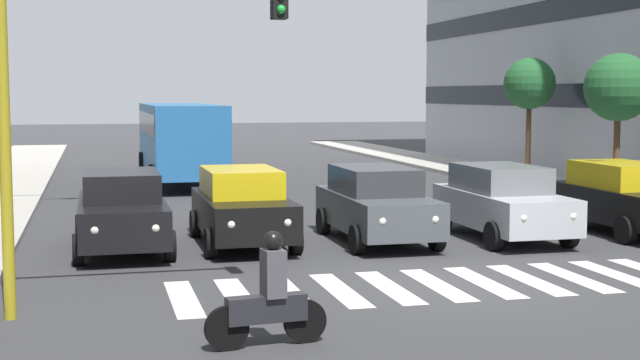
{
  "coord_description": "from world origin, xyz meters",
  "views": [
    {
      "loc": [
        6.33,
        14.81,
        3.39
      ],
      "look_at": [
        1.13,
        -5.84,
        1.35
      ],
      "focal_mm": 50.49,
      "sensor_mm": 36.0,
      "label": 1
    }
  ],
  "objects_px": {
    "car_3": "(242,206)",
    "street_lamp_right": "(16,37)",
    "car_0": "(624,197)",
    "street_tree_1": "(618,88)",
    "traffic_light_gantry": "(90,73)",
    "car_1": "(502,201)",
    "car_4": "(122,210)",
    "motorcycle_with_rider": "(269,299)",
    "bus_behind_traffic": "(179,134)",
    "car_2": "(376,204)",
    "street_tree_2": "(530,84)"
  },
  "relations": [
    {
      "from": "car_4",
      "to": "car_1",
      "type": "bearing_deg",
      "value": 176.93
    },
    {
      "from": "car_0",
      "to": "traffic_light_gantry",
      "type": "height_order",
      "value": "traffic_light_gantry"
    },
    {
      "from": "car_3",
      "to": "street_lamp_right",
      "type": "distance_m",
      "value": 8.6
    },
    {
      "from": "street_tree_1",
      "to": "street_tree_2",
      "type": "height_order",
      "value": "street_tree_2"
    },
    {
      "from": "bus_behind_traffic",
      "to": "street_tree_2",
      "type": "height_order",
      "value": "street_tree_2"
    },
    {
      "from": "car_1",
      "to": "street_tree_1",
      "type": "height_order",
      "value": "street_tree_1"
    },
    {
      "from": "car_0",
      "to": "car_3",
      "type": "height_order",
      "value": "same"
    },
    {
      "from": "bus_behind_traffic",
      "to": "street_tree_1",
      "type": "distance_m",
      "value": 16.16
    },
    {
      "from": "bus_behind_traffic",
      "to": "street_tree_1",
      "type": "xyz_separation_m",
      "value": [
        -12.58,
        9.99,
        1.72
      ]
    },
    {
      "from": "car_1",
      "to": "bus_behind_traffic",
      "type": "height_order",
      "value": "bus_behind_traffic"
    },
    {
      "from": "car_2",
      "to": "traffic_light_gantry",
      "type": "height_order",
      "value": "traffic_light_gantry"
    },
    {
      "from": "street_tree_1",
      "to": "bus_behind_traffic",
      "type": "bearing_deg",
      "value": -38.44
    },
    {
      "from": "car_1",
      "to": "car_3",
      "type": "bearing_deg",
      "value": -5.64
    },
    {
      "from": "car_0",
      "to": "traffic_light_gantry",
      "type": "distance_m",
      "value": 13.91
    },
    {
      "from": "car_2",
      "to": "street_lamp_right",
      "type": "xyz_separation_m",
      "value": [
        8.22,
        -5.91,
        4.01
      ]
    },
    {
      "from": "car_3",
      "to": "car_1",
      "type": "bearing_deg",
      "value": 174.36
    },
    {
      "from": "bus_behind_traffic",
      "to": "motorcycle_with_rider",
      "type": "relative_size",
      "value": 6.17
    },
    {
      "from": "street_lamp_right",
      "to": "street_tree_2",
      "type": "height_order",
      "value": "street_lamp_right"
    },
    {
      "from": "car_0",
      "to": "car_2",
      "type": "relative_size",
      "value": 1.0
    },
    {
      "from": "car_1",
      "to": "motorcycle_with_rider",
      "type": "distance_m",
      "value": 10.36
    },
    {
      "from": "car_0",
      "to": "traffic_light_gantry",
      "type": "xyz_separation_m",
      "value": [
        12.56,
        5.26,
        2.82
      ]
    },
    {
      "from": "car_0",
      "to": "car_2",
      "type": "distance_m",
      "value": 6.27
    },
    {
      "from": "car_0",
      "to": "street_tree_1",
      "type": "distance_m",
      "value": 6.93
    },
    {
      "from": "traffic_light_gantry",
      "to": "street_lamp_right",
      "type": "height_order",
      "value": "street_lamp_right"
    },
    {
      "from": "bus_behind_traffic",
      "to": "traffic_light_gantry",
      "type": "relative_size",
      "value": 1.91
    },
    {
      "from": "car_1",
      "to": "street_lamp_right",
      "type": "relative_size",
      "value": 0.56
    },
    {
      "from": "motorcycle_with_rider",
      "to": "bus_behind_traffic",
      "type": "bearing_deg",
      "value": -92.38
    },
    {
      "from": "street_lamp_right",
      "to": "street_tree_2",
      "type": "relative_size",
      "value": 1.72
    },
    {
      "from": "car_1",
      "to": "car_4",
      "type": "height_order",
      "value": "same"
    },
    {
      "from": "car_3",
      "to": "street_tree_2",
      "type": "height_order",
      "value": "street_tree_2"
    },
    {
      "from": "car_1",
      "to": "bus_behind_traffic",
      "type": "bearing_deg",
      "value": -68.66
    },
    {
      "from": "car_0",
      "to": "street_tree_2",
      "type": "xyz_separation_m",
      "value": [
        -3.59,
        -12.03,
        2.87
      ]
    },
    {
      "from": "bus_behind_traffic",
      "to": "motorcycle_with_rider",
      "type": "height_order",
      "value": "bus_behind_traffic"
    },
    {
      "from": "car_0",
      "to": "street_tree_2",
      "type": "bearing_deg",
      "value": -106.62
    },
    {
      "from": "car_2",
      "to": "street_lamp_right",
      "type": "bearing_deg",
      "value": -35.72
    },
    {
      "from": "car_0",
      "to": "bus_behind_traffic",
      "type": "distance_m",
      "value": 18.11
    },
    {
      "from": "bus_behind_traffic",
      "to": "car_4",
      "type": "bearing_deg",
      "value": 80.05
    },
    {
      "from": "car_1",
      "to": "street_tree_1",
      "type": "xyz_separation_m",
      "value": [
        -6.51,
        -5.55,
        2.69
      ]
    },
    {
      "from": "car_0",
      "to": "motorcycle_with_rider",
      "type": "distance_m",
      "value": 12.84
    },
    {
      "from": "car_2",
      "to": "car_4",
      "type": "distance_m",
      "value": 5.72
    },
    {
      "from": "car_2",
      "to": "bus_behind_traffic",
      "type": "height_order",
      "value": "bus_behind_traffic"
    },
    {
      "from": "bus_behind_traffic",
      "to": "street_tree_2",
      "type": "xyz_separation_m",
      "value": [
        -12.93,
        3.46,
        1.9
      ]
    },
    {
      "from": "car_1",
      "to": "street_lamp_right",
      "type": "height_order",
      "value": "street_lamp_right"
    },
    {
      "from": "car_0",
      "to": "bus_behind_traffic",
      "type": "bearing_deg",
      "value": -58.91
    },
    {
      "from": "car_2",
      "to": "car_3",
      "type": "distance_m",
      "value": 3.08
    },
    {
      "from": "car_4",
      "to": "motorcycle_with_rider",
      "type": "distance_m",
      "value": 8.24
    },
    {
      "from": "car_3",
      "to": "street_tree_1",
      "type": "distance_m",
      "value": 13.79
    },
    {
      "from": "street_lamp_right",
      "to": "car_3",
      "type": "bearing_deg",
      "value": 132.57
    },
    {
      "from": "street_tree_1",
      "to": "car_0",
      "type": "bearing_deg",
      "value": 59.39
    },
    {
      "from": "car_1",
      "to": "street_lamp_right",
      "type": "distance_m",
      "value": 13.44
    }
  ]
}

